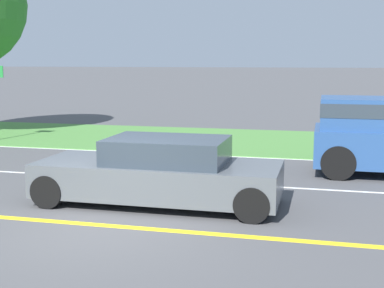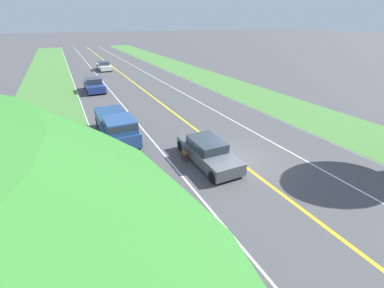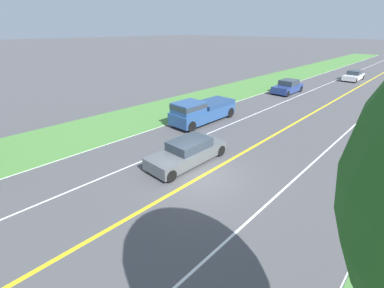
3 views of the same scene
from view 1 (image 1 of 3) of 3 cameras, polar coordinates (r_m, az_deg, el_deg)
name	(u,v)px [view 1 (image 1 of 3)]	position (r m, az deg, el deg)	size (l,w,h in m)	color
ground_plane	(100,225)	(9.30, -9.77, -8.53)	(400.00, 400.00, 0.00)	#4C4C4F
centre_divider_line	(100,225)	(9.30, -9.77, -8.50)	(0.18, 160.00, 0.01)	yellow
lane_edge_line_right	(196,155)	(15.78, 0.47, -1.16)	(0.14, 160.00, 0.01)	white
lane_dash_same_dir	(161,180)	(12.47, -3.30, -3.90)	(0.10, 160.00, 0.01)	white
grass_verge_right	(216,140)	(18.67, 2.62, 0.44)	(6.00, 160.00, 0.03)	#4C843D
ego_car	(160,173)	(10.36, -3.41, -3.08)	(1.81, 4.70, 1.30)	#51565B
dog	(205,170)	(11.31, 1.39, -2.81)	(0.28, 1.13, 0.76)	brown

